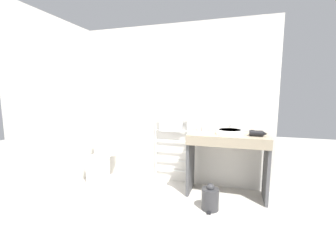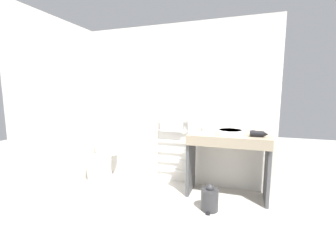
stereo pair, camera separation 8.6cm
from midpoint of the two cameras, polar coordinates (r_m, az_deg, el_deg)
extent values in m
plane|color=beige|center=(2.84, -7.93, -22.62)|extent=(12.00, 12.00, 0.00)
cube|color=silver|center=(3.67, 0.35, 5.21)|extent=(3.15, 0.12, 2.52)
cube|color=silver|center=(3.82, -25.26, 4.54)|extent=(0.12, 1.87, 2.52)
cylinder|color=white|center=(3.92, -17.98, -10.67)|extent=(0.38, 0.38, 0.42)
cylinder|color=white|center=(3.86, -18.12, -7.59)|extent=(0.39, 0.39, 0.02)
cube|color=white|center=(4.01, -16.20, -4.16)|extent=(0.36, 0.16, 0.39)
cylinder|color=silver|center=(3.98, -16.32, -1.31)|extent=(0.05, 0.05, 0.01)
cylinder|color=silver|center=(3.78, -3.82, -5.83)|extent=(0.02, 0.02, 1.07)
cylinder|color=silver|center=(3.62, 4.23, -6.44)|extent=(0.02, 0.02, 1.07)
cylinder|color=silver|center=(3.79, 0.12, -11.17)|extent=(0.54, 0.02, 0.02)
cylinder|color=silver|center=(3.74, 0.12, -8.75)|extent=(0.54, 0.02, 0.02)
cylinder|color=silver|center=(3.69, 0.12, -6.27)|extent=(0.54, 0.02, 0.02)
cylinder|color=silver|center=(3.65, 0.12, -3.74)|extent=(0.54, 0.02, 0.02)
cylinder|color=silver|center=(3.62, 0.12, -1.15)|extent=(0.54, 0.02, 0.02)
cylinder|color=silver|center=(3.60, 0.12, 1.47)|extent=(0.54, 0.02, 0.02)
cube|color=silver|center=(3.58, -0.01, 0.08)|extent=(0.38, 0.04, 0.19)
cube|color=gray|center=(3.23, 14.22, -2.27)|extent=(1.08, 0.54, 0.03)
cube|color=gray|center=(2.99, 13.93, -4.42)|extent=(1.08, 0.02, 0.10)
cube|color=#4C4C4F|center=(3.40, 5.00, -9.31)|extent=(0.04, 0.46, 0.86)
cube|color=#4C4C4F|center=(3.35, 23.04, -10.19)|extent=(0.04, 0.46, 0.86)
cylinder|color=white|center=(3.20, 14.66, -1.46)|extent=(0.37, 0.37, 0.07)
cylinder|color=silver|center=(3.19, 14.68, -0.95)|extent=(0.30, 0.30, 0.01)
cylinder|color=silver|center=(3.40, 14.83, -0.42)|extent=(0.02, 0.02, 0.12)
cylinder|color=silver|center=(3.35, 14.83, 0.29)|extent=(0.02, 0.09, 0.02)
cylinder|color=white|center=(3.43, 7.28, -0.31)|extent=(0.07, 0.07, 0.10)
cylinder|color=white|center=(3.39, 8.36, -0.51)|extent=(0.06, 0.06, 0.09)
cylinder|color=black|center=(3.15, 20.71, -1.76)|extent=(0.17, 0.08, 0.08)
cone|color=black|center=(3.16, 22.74, -1.84)|extent=(0.06, 0.07, 0.07)
cube|color=black|center=(3.23, 19.98, -1.49)|extent=(0.05, 0.08, 0.06)
cylinder|color=#333335|center=(3.01, 9.82, -17.82)|extent=(0.22, 0.22, 0.27)
sphere|color=#333335|center=(2.95, 9.90, -15.09)|extent=(0.10, 0.10, 0.10)
cube|color=black|center=(2.96, 9.43, -21.02)|extent=(0.05, 0.04, 0.02)
camera|label=1|loc=(0.04, -90.81, -0.12)|focal=24.00mm
camera|label=2|loc=(0.04, 89.19, 0.12)|focal=24.00mm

